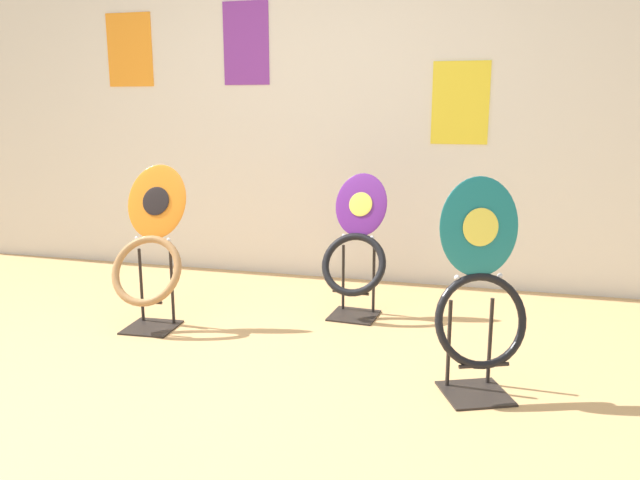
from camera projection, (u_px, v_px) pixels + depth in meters
The scene contains 5 objects.
ground_plane at pixel (185, 405), 2.69m from camera, with size 14.00×14.00×0.00m, color tan.
wall_back at pixel (318, 101), 4.48m from camera, with size 8.00×0.07×2.60m.
toilet_seat_display_orange_sun at pixel (150, 256), 3.56m from camera, with size 0.43×0.41×0.93m.
toilet_seat_display_teal_sax at pixel (480, 294), 2.70m from camera, with size 0.44×0.37×0.97m.
toilet_seat_display_purple_note at pixel (356, 254), 3.76m from camera, with size 0.41×0.37×0.86m.
Camera 1 is at (1.21, -2.24, 1.26)m, focal length 35.00 mm.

